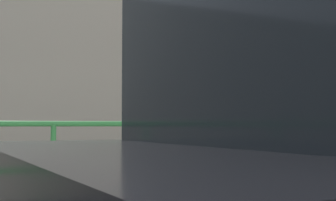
# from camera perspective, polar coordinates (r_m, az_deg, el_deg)

# --- Properties ---
(parking_meter) EXTENTS (0.15, 0.17, 1.50)m
(parking_meter) POSITION_cam_1_polar(r_m,az_deg,el_deg) (3.23, -3.48, -3.69)
(parking_meter) COLOR slate
(parking_meter) RESTS_ON sidewalk_curb
(pedestrian_at_meter) EXTENTS (0.63, 0.73, 1.76)m
(pedestrian_at_meter) POSITION_cam_1_polar(r_m,az_deg,el_deg) (3.50, 3.64, -4.23)
(pedestrian_at_meter) COLOR slate
(pedestrian_at_meter) RESTS_ON sidewalk_curb
(background_railing) EXTENTS (24.06, 0.06, 1.14)m
(background_railing) POSITION_cam_1_polar(r_m,az_deg,el_deg) (5.41, -13.50, -5.87)
(background_railing) COLOR #2D7A38
(background_railing) RESTS_ON sidewalk_curb
(backdrop_wall) EXTENTS (32.00, 0.50, 3.50)m
(backdrop_wall) POSITION_cam_1_polar(r_m,az_deg,el_deg) (8.27, -17.53, 0.88)
(backdrop_wall) COLOR #ADA38E
(backdrop_wall) RESTS_ON ground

